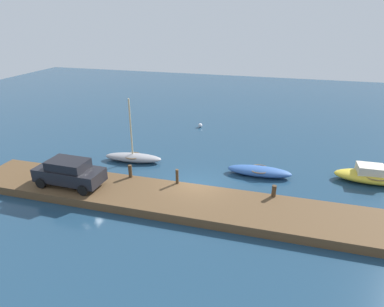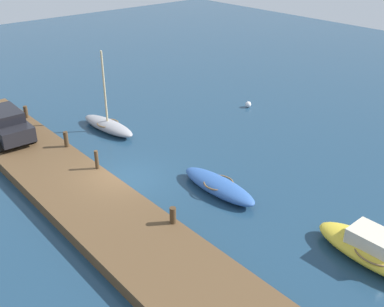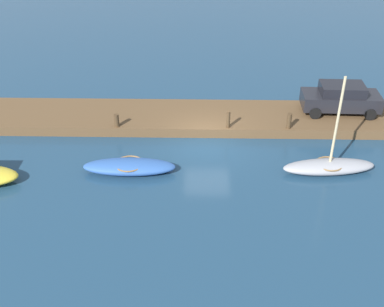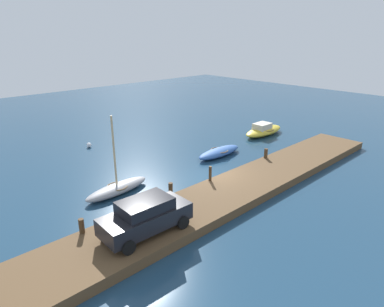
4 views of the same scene
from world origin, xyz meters
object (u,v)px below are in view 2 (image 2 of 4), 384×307
object	(u,v)px
rowboat_blue	(218,186)
mooring_post_mid_east	(97,160)
motorboat_yellow	(378,252)
mooring_post_west	(26,112)
marker_buoy	(248,104)
parked_car	(6,124)
mooring_post_mid_west	(66,139)
mooring_post_east	(173,215)
rowboat_grey	(108,125)

from	to	relation	value
rowboat_blue	mooring_post_mid_east	size ratio (longest dim) A/B	4.60
motorboat_yellow	mooring_post_mid_east	xyz separation A→B (m)	(-12.25, -4.65, 0.55)
mooring_post_west	marker_buoy	distance (m)	14.41
rowboat_blue	mooring_post_west	world-z (taller)	mooring_post_west
rowboat_blue	marker_buoy	size ratio (longest dim) A/B	10.75
rowboat_blue	parked_car	xyz separation A→B (m)	(-11.18, -5.59, 1.08)
mooring_post_mid_west	parked_car	size ratio (longest dim) A/B	0.20
mooring_post_west	marker_buoy	world-z (taller)	mooring_post_west
motorboat_yellow	mooring_post_mid_east	size ratio (longest dim) A/B	5.25
rowboat_blue	mooring_post_west	size ratio (longest dim) A/B	5.97
mooring_post_east	parked_car	xyz separation A→B (m)	(-12.31, -1.98, 0.52)
rowboat_blue	mooring_post_mid_west	world-z (taller)	mooring_post_mid_west
mooring_post_east	marker_buoy	size ratio (longest dim) A/B	1.73
mooring_post_west	mooring_post_mid_east	distance (m)	8.58
rowboat_grey	marker_buoy	distance (m)	9.72
mooring_post_east	marker_buoy	xyz separation A→B (m)	(-7.70, 12.67, -0.67)
motorboat_yellow	rowboat_grey	bearing A→B (deg)	-176.51
motorboat_yellow	parked_car	size ratio (longest dim) A/B	1.17
mooring_post_mid_east	mooring_post_east	size ratio (longest dim) A/B	1.35
mooring_post_mid_east	marker_buoy	world-z (taller)	mooring_post_mid_east
rowboat_grey	marker_buoy	xyz separation A→B (m)	(2.90, 9.28, -0.15)
mooring_post_west	mooring_post_mid_east	size ratio (longest dim) A/B	0.77
mooring_post_west	mooring_post_east	xyz separation A→B (m)	(14.52, 0.00, -0.01)
rowboat_grey	mooring_post_east	distance (m)	11.14
rowboat_blue	parked_car	bearing A→B (deg)	-154.02
motorboat_yellow	mooring_post_mid_west	xyz separation A→B (m)	(-15.47, -4.65, 0.49)
mooring_post_mid_east	mooring_post_west	bearing A→B (deg)	180.00
rowboat_grey	parked_car	size ratio (longest dim) A/B	1.13
mooring_post_mid_west	mooring_post_east	xyz separation A→B (m)	(9.17, 0.00, -0.07)
rowboat_grey	mooring_post_mid_west	xyz separation A→B (m)	(1.43, -3.39, 0.60)
rowboat_blue	mooring_post_mid_west	distance (m)	8.83
rowboat_blue	marker_buoy	bearing A→B (deg)	125.34
rowboat_grey	mooring_post_east	size ratio (longest dim) A/B	6.88
mooring_post_west	mooring_post_mid_east	world-z (taller)	mooring_post_mid_east
mooring_post_mid_west	mooring_post_mid_east	world-z (taller)	mooring_post_mid_east
rowboat_blue	motorboat_yellow	size ratio (longest dim) A/B	0.88
mooring_post_east	marker_buoy	bearing A→B (deg)	121.28
mooring_post_mid_east	mooring_post_east	xyz separation A→B (m)	(5.95, 0.00, -0.12)
rowboat_grey	mooring_post_mid_east	size ratio (longest dim) A/B	5.09
motorboat_yellow	mooring_post_mid_east	world-z (taller)	mooring_post_mid_east
mooring_post_east	marker_buoy	distance (m)	14.84
mooring_post_west	parked_car	distance (m)	3.02
rowboat_blue	rowboat_grey	bearing A→B (deg)	-179.31
motorboat_yellow	marker_buoy	bearing A→B (deg)	149.41
mooring_post_west	rowboat_blue	bearing A→B (deg)	15.06
mooring_post_mid_west	mooring_post_east	size ratio (longest dim) A/B	1.20
mooring_post_east	rowboat_grey	bearing A→B (deg)	162.24
motorboat_yellow	parked_car	xyz separation A→B (m)	(-18.60, -6.63, 0.94)
marker_buoy	mooring_post_east	bearing A→B (deg)	-58.72
parked_car	mooring_post_east	bearing A→B (deg)	10.85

